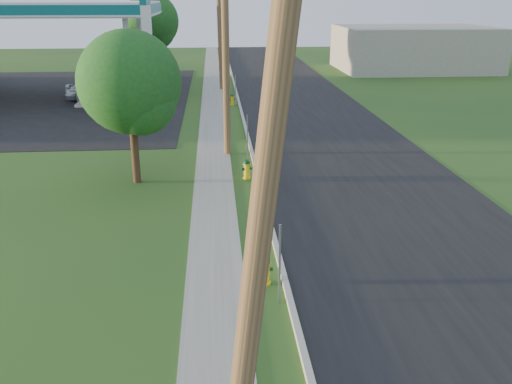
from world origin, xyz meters
TOP-DOWN VIEW (x-y plane):
  - road at (4.50, 10.00)m, footprint 8.00×120.00m
  - curb at (0.50, 10.00)m, footprint 0.15×120.00m
  - sidewalk at (-1.25, 10.00)m, footprint 1.50×120.00m
  - forecourt at (-16.00, 32.00)m, footprint 26.00×28.00m
  - utility_pole_near at (-0.60, -1.00)m, footprint 1.40×0.32m
  - utility_pole_mid at (-0.60, 17.00)m, footprint 1.40×0.32m
  - utility_pole_far at (-0.60, 35.00)m, footprint 1.40×0.32m
  - sign_post_near at (0.25, 4.20)m, footprint 0.05×0.04m
  - sign_post_mid at (0.25, 16.00)m, footprint 0.05×0.04m
  - sign_post_far at (0.25, 28.20)m, footprint 0.05×0.04m
  - gas_canopy at (-14.00, 32.00)m, footprint 18.18×9.18m
  - fuel_pump_ne at (-9.50, 30.00)m, footprint 1.20×3.20m
  - fuel_pump_se at (-9.50, 34.00)m, footprint 1.20×3.20m
  - price_pylon at (-4.50, 22.50)m, footprint 0.34×2.04m
  - distant_building at (18.00, 45.00)m, footprint 14.00×10.00m
  - tree_verge at (-4.11, 13.24)m, footprint 3.78×3.78m
  - tree_lot at (-6.20, 41.59)m, footprint 4.67×4.67m
  - hydrant_near at (0.01, 5.09)m, footprint 0.39×0.35m
  - hydrant_mid at (0.06, 13.40)m, footprint 0.41×0.37m
  - hydrant_far at (0.04, 28.51)m, footprint 0.39×0.35m
  - car_silver at (-8.88, 30.93)m, footprint 4.65×2.15m

SIDE VIEW (x-z plane):
  - road at x=4.50m, z-range 0.00..0.02m
  - forecourt at x=-16.00m, z-range 0.00..0.02m
  - sidewalk at x=-1.25m, z-range 0.00..0.03m
  - curb at x=0.50m, z-range 0.00..0.15m
  - hydrant_near at x=0.01m, z-range -0.01..0.74m
  - hydrant_far at x=0.04m, z-range -0.01..0.75m
  - hydrant_mid at x=0.06m, z-range -0.01..0.79m
  - fuel_pump_ne at x=-9.50m, z-range -0.23..1.67m
  - fuel_pump_se at x=-9.50m, z-range -0.23..1.67m
  - car_silver at x=-8.88m, z-range 0.00..1.54m
  - sign_post_near at x=0.25m, z-range 0.00..2.00m
  - sign_post_mid at x=0.25m, z-range 0.00..2.00m
  - sign_post_far at x=0.25m, z-range 0.00..2.00m
  - distant_building at x=18.00m, z-range 0.00..4.00m
  - tree_verge at x=-4.11m, z-range 0.82..6.56m
  - tree_lot at x=-6.20m, z-range 1.02..8.09m
  - utility_pole_near at x=-0.60m, z-range 0.06..9.54m
  - utility_pole_far at x=-0.60m, z-range 0.05..9.56m
  - utility_pole_mid at x=-0.60m, z-range 0.05..9.85m
  - price_pylon at x=-4.50m, z-range 2.01..8.86m
  - gas_canopy at x=-14.00m, z-range 2.70..9.10m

